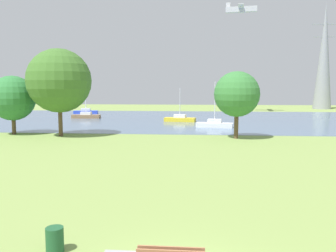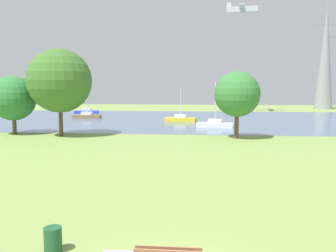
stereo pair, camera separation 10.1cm
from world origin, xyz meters
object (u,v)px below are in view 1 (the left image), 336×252
at_px(litter_bin, 55,240).
at_px(sailboat_white, 214,124).
at_px(electricity_pylon, 324,56).
at_px(sailboat_yellow, 180,119).
at_px(tree_west_near, 13,98).
at_px(sailboat_blue, 86,111).
at_px(tree_west_far, 59,81).
at_px(tree_east_far, 237,94).
at_px(sailboat_brown, 86,116).
at_px(light_aircraft, 241,9).

bearing_deg(litter_bin, sailboat_white, 79.69).
height_order(sailboat_white, electricity_pylon, electricity_pylon).
xyz_separation_m(sailboat_yellow, tree_west_near, (-17.91, -16.47, 3.61)).
xyz_separation_m(sailboat_blue, tree_west_far, (8.10, -33.04, 5.50)).
bearing_deg(sailboat_yellow, electricity_pylon, 47.65).
height_order(tree_west_far, tree_east_far, tree_west_far).
xyz_separation_m(sailboat_brown, electricity_pylon, (50.18, 32.31, 12.58)).
relative_size(litter_bin, tree_west_far, 0.09).
height_order(litter_bin, tree_west_far, tree_west_far).
height_order(tree_west_near, electricity_pylon, electricity_pylon).
relative_size(sailboat_brown, electricity_pylon, 0.29).
bearing_deg(litter_bin, electricity_pylon, 66.42).
height_order(sailboat_blue, light_aircraft, light_aircraft).
relative_size(litter_bin, sailboat_yellow, 0.15).
relative_size(sailboat_blue, sailboat_yellow, 1.42).
bearing_deg(light_aircraft, sailboat_yellow, -117.73).
xyz_separation_m(sailboat_yellow, sailboat_white, (5.01, -7.67, 0.01)).
bearing_deg(sailboat_yellow, tree_west_near, -137.40).
distance_m(sailboat_blue, sailboat_white, 34.19).
bearing_deg(tree_west_far, sailboat_blue, 103.78).
relative_size(tree_west_near, tree_west_far, 0.70).
relative_size(tree_west_far, electricity_pylon, 0.36).
xyz_separation_m(tree_east_far, electricity_pylon, (26.92, 54.75, 8.50)).
xyz_separation_m(tree_west_near, electricity_pylon, (51.61, 53.44, 8.99)).
relative_size(tree_east_far, light_aircraft, 0.81).
bearing_deg(sailboat_white, tree_west_near, -159.01).
xyz_separation_m(sailboat_brown, sailboat_yellow, (16.47, -4.65, -0.03)).
height_order(litter_bin, light_aircraft, light_aircraft).
relative_size(sailboat_yellow, tree_east_far, 0.75).
bearing_deg(sailboat_white, electricity_pylon, 57.27).
bearing_deg(tree_east_far, sailboat_brown, 136.03).
bearing_deg(sailboat_white, tree_east_far, -80.06).
bearing_deg(electricity_pylon, light_aircraft, -145.74).
bearing_deg(sailboat_yellow, litter_bin, -92.05).
distance_m(sailboat_yellow, tree_west_far, 21.96).
bearing_deg(tree_west_near, litter_bin, -59.15).
bearing_deg(sailboat_white, sailboat_brown, 150.16).
distance_m(sailboat_yellow, light_aircraft, 32.44).
distance_m(tree_west_far, light_aircraft, 48.40).
height_order(sailboat_yellow, light_aircraft, light_aircraft).
bearing_deg(light_aircraft, tree_east_far, -96.75).
relative_size(sailboat_brown, sailboat_yellow, 1.44).
bearing_deg(tree_east_far, tree_west_far, 179.23).
bearing_deg(light_aircraft, electricity_pylon, 34.26).
distance_m(sailboat_brown, sailboat_yellow, 17.12).
height_order(tree_west_far, electricity_pylon, electricity_pylon).
bearing_deg(sailboat_blue, sailboat_yellow, -37.63).
height_order(sailboat_yellow, sailboat_white, sailboat_white).
relative_size(tree_west_near, light_aircraft, 0.78).
distance_m(sailboat_yellow, tree_east_far, 19.47).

